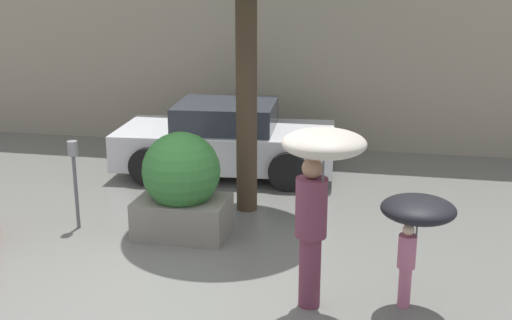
# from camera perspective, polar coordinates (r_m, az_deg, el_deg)

# --- Properties ---
(ground_plane) EXTENTS (40.00, 40.00, 0.00)m
(ground_plane) POSITION_cam_1_polar(r_m,az_deg,el_deg) (7.66, -7.68, -10.52)
(ground_plane) COLOR slate
(planter_box) EXTENTS (1.23, 1.05, 1.44)m
(planter_box) POSITION_cam_1_polar(r_m,az_deg,el_deg) (8.65, -6.62, -2.28)
(planter_box) COLOR gray
(planter_box) RESTS_ON ground
(person_adult) EXTENTS (0.84, 0.84, 1.96)m
(person_adult) POSITION_cam_1_polar(r_m,az_deg,el_deg) (6.47, 5.60, -1.53)
(person_adult) COLOR brown
(person_adult) RESTS_ON ground
(person_child) EXTENTS (0.77, 0.77, 1.24)m
(person_child) POSITION_cam_1_polar(r_m,az_deg,el_deg) (6.78, 14.09, -4.91)
(person_child) COLOR #B76684
(person_child) RESTS_ON ground
(parked_car_near) EXTENTS (3.95, 2.29, 1.27)m
(parked_car_near) POSITION_cam_1_polar(r_m,az_deg,el_deg) (11.51, -2.63, 1.81)
(parked_car_near) COLOR silver
(parked_car_near) RESTS_ON ground
(parking_meter) EXTENTS (0.14, 0.14, 1.26)m
(parking_meter) POSITION_cam_1_polar(r_m,az_deg,el_deg) (9.14, -15.87, -0.52)
(parking_meter) COLOR #595B60
(parking_meter) RESTS_ON ground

